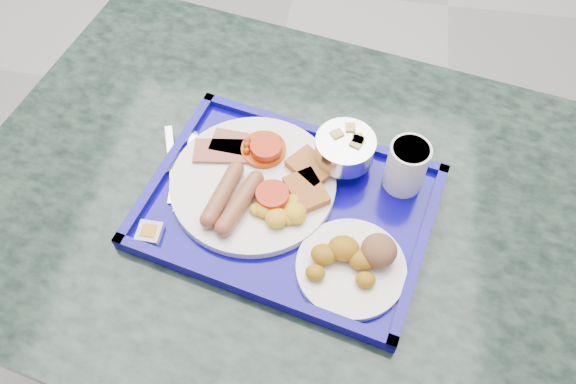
{
  "coord_description": "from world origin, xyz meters",
  "views": [
    {
      "loc": [
        0.3,
        -1.42,
        1.56
      ],
      "look_at": [
        0.22,
        -0.93,
        0.82
      ],
      "focal_mm": 35.0,
      "sensor_mm": 36.0,
      "label": 1
    }
  ],
  "objects_px": {
    "table": "(313,261)",
    "fruit_bowl": "(345,149)",
    "tray": "(288,207)",
    "main_plate": "(258,183)",
    "bread_plate": "(354,261)",
    "juice_cup": "(407,165)"
  },
  "relations": [
    {
      "from": "table",
      "to": "fruit_bowl",
      "type": "distance_m",
      "value": 0.27
    },
    {
      "from": "fruit_bowl",
      "to": "tray",
      "type": "bearing_deg",
      "value": -129.76
    },
    {
      "from": "tray",
      "to": "fruit_bowl",
      "type": "relative_size",
      "value": 5.23
    },
    {
      "from": "main_plate",
      "to": "table",
      "type": "bearing_deg",
      "value": -8.35
    },
    {
      "from": "fruit_bowl",
      "to": "bread_plate",
      "type": "bearing_deg",
      "value": -79.54
    },
    {
      "from": "fruit_bowl",
      "to": "juice_cup",
      "type": "relative_size",
      "value": 1.08
    },
    {
      "from": "tray",
      "to": "juice_cup",
      "type": "xyz_separation_m",
      "value": [
        0.18,
        0.08,
        0.06
      ]
    },
    {
      "from": "main_plate",
      "to": "fruit_bowl",
      "type": "height_order",
      "value": "fruit_bowl"
    },
    {
      "from": "main_plate",
      "to": "tray",
      "type": "bearing_deg",
      "value": -25.79
    },
    {
      "from": "fruit_bowl",
      "to": "main_plate",
      "type": "bearing_deg",
      "value": -152.52
    },
    {
      "from": "fruit_bowl",
      "to": "juice_cup",
      "type": "bearing_deg",
      "value": -12.27
    },
    {
      "from": "main_plate",
      "to": "juice_cup",
      "type": "xyz_separation_m",
      "value": [
        0.24,
        0.05,
        0.04
      ]
    },
    {
      "from": "tray",
      "to": "juice_cup",
      "type": "distance_m",
      "value": 0.21
    },
    {
      "from": "juice_cup",
      "to": "fruit_bowl",
      "type": "bearing_deg",
      "value": 167.73
    },
    {
      "from": "tray",
      "to": "main_plate",
      "type": "height_order",
      "value": "main_plate"
    },
    {
      "from": "table",
      "to": "main_plate",
      "type": "distance_m",
      "value": 0.25
    },
    {
      "from": "main_plate",
      "to": "bread_plate",
      "type": "distance_m",
      "value": 0.21
    },
    {
      "from": "table",
      "to": "juice_cup",
      "type": "distance_m",
      "value": 0.3
    },
    {
      "from": "main_plate",
      "to": "juice_cup",
      "type": "distance_m",
      "value": 0.25
    },
    {
      "from": "tray",
      "to": "juice_cup",
      "type": "relative_size",
      "value": 5.66
    },
    {
      "from": "table",
      "to": "juice_cup",
      "type": "bearing_deg",
      "value": 25.24
    },
    {
      "from": "table",
      "to": "juice_cup",
      "type": "relative_size",
      "value": 14.68
    }
  ]
}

